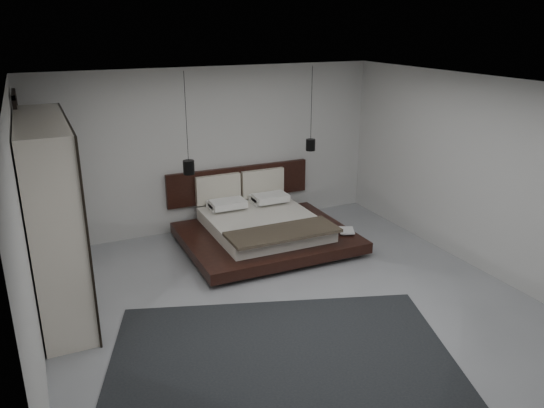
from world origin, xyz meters
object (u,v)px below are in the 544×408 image
wardrobe (53,216)px  rug (283,364)px  pendant_left (189,167)px  bed (263,227)px  lattice_screen (28,185)px  pendant_right (311,144)px

wardrobe → rug: wardrobe is taller
pendant_left → wardrobe: pendant_left is taller
bed → lattice_screen: bearing=171.0°
lattice_screen → rug: size_ratio=0.70×
pendant_left → pendant_right: 2.18m
bed → pendant_left: size_ratio=1.67×
pendant_left → lattice_screen: bearing=176.7°
bed → rug: 3.33m
lattice_screen → bed: size_ratio=0.98×
pendant_right → wardrobe: bearing=-164.8°
pendant_right → rug: (-2.22, -3.53, -1.48)m
bed → pendant_left: (-1.09, 0.40, 1.05)m
pendant_right → wardrobe: size_ratio=0.57×
wardrobe → lattice_screen: bearing=101.1°
lattice_screen → pendant_right: (4.49, -0.13, 0.19)m
lattice_screen → pendant_left: 2.33m
pendant_right → pendant_left: bearing=180.0°
bed → pendant_left: bearing=159.6°
lattice_screen → pendant_left: size_ratio=1.64×
pendant_left → rug: (-0.05, -3.53, -1.32)m
lattice_screen → wardrobe: 1.31m
bed → wardrobe: (-3.16, -0.75, 0.93)m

